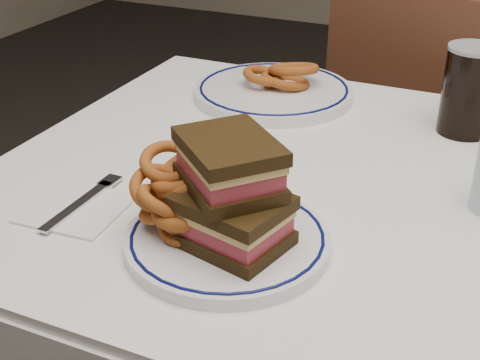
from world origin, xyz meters
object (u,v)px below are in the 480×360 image
at_px(chair_far, 417,146).
at_px(far_plate, 274,91).
at_px(beer_mug, 471,90).
at_px(main_plate, 227,240).
at_px(reuben_sandwich, 231,193).

xyz_separation_m(chair_far, far_plate, (-0.22, -0.47, 0.27)).
distance_m(chair_far, beer_mug, 0.61).
height_order(main_plate, reuben_sandwich, reuben_sandwich).
xyz_separation_m(reuben_sandwich, beer_mug, (0.21, 0.49, -0.01)).
bearing_deg(reuben_sandwich, chair_far, 85.85).
height_order(chair_far, reuben_sandwich, same).
bearing_deg(far_plate, chair_far, 65.06).
xyz_separation_m(main_plate, beer_mug, (0.22, 0.48, 0.07)).
distance_m(chair_far, far_plate, 0.58).
bearing_deg(beer_mug, far_plate, 177.10).
xyz_separation_m(main_plate, reuben_sandwich, (0.01, -0.01, 0.07)).
xyz_separation_m(chair_far, beer_mug, (0.14, -0.48, 0.34)).
relative_size(main_plate, beer_mug, 1.70).
height_order(chair_far, far_plate, chair_far).
height_order(main_plate, far_plate, far_plate).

